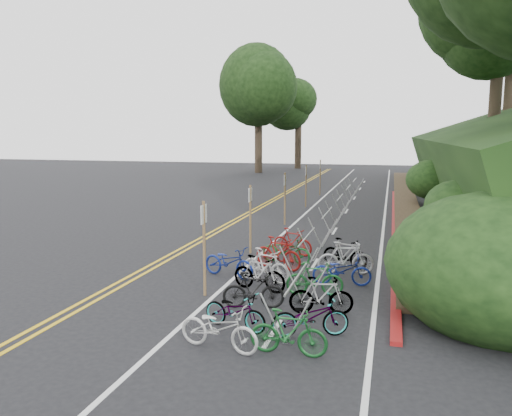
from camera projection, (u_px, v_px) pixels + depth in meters
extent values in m
plane|color=black|center=(179.00, 294.00, 13.59)|extent=(120.00, 120.00, 0.00)
cube|color=gold|center=(224.00, 225.00, 23.69)|extent=(0.12, 80.00, 0.01)
cube|color=gold|center=(230.00, 226.00, 23.62)|extent=(0.12, 80.00, 0.01)
cube|color=silver|center=(289.00, 229.00, 22.87)|extent=(0.12, 80.00, 0.01)
cube|color=silver|center=(383.00, 233.00, 21.78)|extent=(0.12, 80.00, 0.01)
cube|color=silver|center=(273.00, 333.00, 10.88)|extent=(0.10, 1.60, 0.01)
cube|color=silver|center=(314.00, 264.00, 16.60)|extent=(0.10, 1.60, 0.01)
cube|color=silver|center=(335.00, 231.00, 22.33)|extent=(0.10, 1.60, 0.01)
cube|color=silver|center=(347.00, 211.00, 28.05)|extent=(0.10, 1.60, 0.01)
cube|color=silver|center=(354.00, 198.00, 33.78)|extent=(0.10, 1.60, 0.01)
cube|color=silver|center=(360.00, 189.00, 39.50)|extent=(0.10, 1.60, 0.01)
cube|color=silver|center=(364.00, 182.00, 45.23)|extent=(0.10, 1.60, 0.01)
cube|color=maroon|center=(395.00, 225.00, 23.55)|extent=(0.25, 28.00, 0.10)
cube|color=#382819|center=(405.00, 199.00, 32.91)|extent=(1.40, 44.00, 0.16)
ellipsoid|color=#284C19|center=(450.00, 248.00, 14.43)|extent=(2.00, 2.80, 1.60)
ellipsoid|color=#284C19|center=(459.00, 207.00, 18.92)|extent=(2.60, 3.64, 2.08)
ellipsoid|color=#284C19|center=(471.00, 182.00, 24.26)|extent=(2.20, 3.08, 1.76)
ellipsoid|color=#284C19|center=(431.00, 179.00, 30.42)|extent=(3.00, 4.20, 2.40)
ellipsoid|color=#284C19|center=(435.00, 170.00, 35.93)|extent=(2.40, 3.36, 1.92)
ellipsoid|color=#284C19|center=(449.00, 158.00, 39.31)|extent=(2.80, 3.92, 2.24)
ellipsoid|color=#284C19|center=(435.00, 233.00, 17.36)|extent=(1.80, 2.52, 1.44)
ellipsoid|color=#284C19|center=(476.00, 165.00, 27.78)|extent=(3.20, 4.48, 2.56)
ellipsoid|color=black|center=(498.00, 266.00, 11.81)|extent=(5.28, 6.16, 3.52)
cylinder|color=#2D2319|center=(495.00, 108.00, 36.15)|extent=(0.86, 0.86, 6.69)
ellipsoid|color=black|center=(501.00, 22.00, 35.26)|extent=(8.91, 8.91, 8.47)
cylinder|color=#2D2319|center=(509.00, 99.00, 42.96)|extent=(0.91, 0.91, 7.64)
cylinder|color=#2D2319|center=(258.00, 145.00, 55.56)|extent=(0.83, 0.83, 6.21)
ellipsoid|color=black|center=(258.00, 93.00, 54.72)|extent=(8.49, 8.49, 8.07)
cylinder|color=#2D2319|center=(298.00, 146.00, 62.44)|extent=(0.81, 0.81, 5.73)
ellipsoid|color=black|center=(299.00, 104.00, 61.69)|extent=(7.43, 7.43, 7.06)
cylinder|color=#9B9B9B|center=(297.00, 278.00, 11.32)|extent=(0.05, 2.64, 0.05)
cylinder|color=#9B9B9B|center=(272.00, 318.00, 10.31)|extent=(0.54, 0.04, 1.05)
cylinder|color=#9B9B9B|center=(299.00, 321.00, 10.17)|extent=(0.54, 0.04, 1.05)
cylinder|color=#9B9B9B|center=(294.00, 284.00, 12.64)|extent=(0.54, 0.04, 1.05)
cylinder|color=#9B9B9B|center=(316.00, 286.00, 12.49)|extent=(0.54, 0.04, 1.05)
cylinder|color=#9B9B9B|center=(307.00, 237.00, 15.51)|extent=(0.05, 3.00, 0.05)
cylinder|color=#9B9B9B|center=(289.00, 265.00, 14.33)|extent=(0.58, 0.04, 1.13)
cylinder|color=#9B9B9B|center=(308.00, 266.00, 14.18)|extent=(0.58, 0.04, 1.13)
cylinder|color=#9B9B9B|center=(305.00, 245.00, 17.00)|extent=(0.58, 0.04, 1.13)
cylinder|color=#9B9B9B|center=(322.00, 245.00, 16.85)|extent=(0.58, 0.04, 1.13)
cylinder|color=#9B9B9B|center=(327.00, 212.00, 20.28)|extent=(0.05, 3.00, 0.05)
cylinder|color=#9B9B9B|center=(315.00, 232.00, 19.10)|extent=(0.58, 0.04, 1.13)
cylinder|color=#9B9B9B|center=(330.00, 233.00, 18.95)|extent=(0.58, 0.04, 1.13)
cylinder|color=#9B9B9B|center=(325.00, 220.00, 21.77)|extent=(0.58, 0.04, 1.13)
cylinder|color=#9B9B9B|center=(337.00, 221.00, 21.62)|extent=(0.58, 0.04, 1.13)
cylinder|color=#9B9B9B|center=(340.00, 197.00, 25.05)|extent=(0.05, 3.00, 0.05)
cylinder|color=#9B9B9B|center=(331.00, 213.00, 23.87)|extent=(0.58, 0.04, 1.13)
cylinder|color=#9B9B9B|center=(342.00, 213.00, 23.72)|extent=(0.58, 0.04, 1.13)
cylinder|color=#9B9B9B|center=(337.00, 205.00, 26.54)|extent=(0.58, 0.04, 1.13)
cylinder|color=#9B9B9B|center=(348.00, 205.00, 26.39)|extent=(0.58, 0.04, 1.13)
cylinder|color=#9B9B9B|center=(348.00, 187.00, 29.82)|extent=(0.05, 3.00, 0.05)
cylinder|color=#9B9B9B|center=(341.00, 200.00, 28.64)|extent=(0.58, 0.04, 1.13)
cylinder|color=#9B9B9B|center=(351.00, 200.00, 28.49)|extent=(0.58, 0.04, 1.13)
cylinder|color=#9B9B9B|center=(346.00, 194.00, 31.31)|extent=(0.58, 0.04, 1.13)
cylinder|color=#9B9B9B|center=(355.00, 194.00, 31.17)|extent=(0.58, 0.04, 1.13)
cylinder|color=#9B9B9B|center=(355.00, 180.00, 34.59)|extent=(0.05, 3.00, 0.05)
cylinder|color=#9B9B9B|center=(349.00, 190.00, 33.41)|extent=(0.58, 0.04, 1.13)
cylinder|color=#9B9B9B|center=(357.00, 190.00, 33.27)|extent=(0.58, 0.04, 1.13)
cylinder|color=#9B9B9B|center=(352.00, 186.00, 36.08)|extent=(0.58, 0.04, 1.13)
cylinder|color=#9B9B9B|center=(360.00, 186.00, 35.94)|extent=(0.58, 0.04, 1.13)
cylinder|color=brown|center=(204.00, 249.00, 13.24)|extent=(0.08, 0.08, 2.57)
cube|color=silver|center=(204.00, 214.00, 13.10)|extent=(0.02, 0.40, 0.50)
cylinder|color=brown|center=(250.00, 219.00, 18.02)|extent=(0.08, 0.08, 2.50)
cube|color=silver|center=(250.00, 195.00, 17.89)|extent=(0.02, 0.40, 0.50)
cylinder|color=brown|center=(285.00, 199.00, 23.75)|extent=(0.08, 0.08, 2.50)
cube|color=silver|center=(285.00, 180.00, 23.62)|extent=(0.02, 0.40, 0.50)
cylinder|color=brown|center=(306.00, 186.00, 29.47)|extent=(0.08, 0.08, 2.50)
cube|color=silver|center=(306.00, 171.00, 29.34)|extent=(0.02, 0.40, 0.50)
cylinder|color=brown|center=(320.00, 178.00, 35.20)|extent=(0.08, 0.08, 2.50)
cube|color=silver|center=(320.00, 165.00, 35.07)|extent=(0.02, 0.40, 0.50)
imported|color=navy|center=(229.00, 262.00, 15.11)|extent=(1.19, 1.91, 0.95)
imported|color=beige|center=(219.00, 328.00, 10.00)|extent=(0.92, 1.84, 0.92)
imported|color=#144C1E|center=(288.00, 333.00, 9.74)|extent=(0.46, 1.56, 0.94)
imported|color=slate|center=(235.00, 311.00, 11.07)|extent=(1.00, 1.69, 0.84)
imported|color=slate|center=(310.00, 317.00, 10.65)|extent=(1.17, 1.79, 0.89)
imported|color=black|center=(253.00, 290.00, 12.39)|extent=(0.77, 1.60, 0.93)
imported|color=slate|center=(321.00, 296.00, 11.97)|extent=(0.70, 1.60, 0.93)
imported|color=slate|center=(259.00, 273.00, 13.77)|extent=(0.90, 1.71, 0.99)
imported|color=#144C1E|center=(315.00, 279.00, 13.37)|extent=(0.67, 1.59, 0.92)
imported|color=beige|center=(266.00, 265.00, 14.64)|extent=(1.03, 1.70, 0.99)
imported|color=navy|center=(342.00, 270.00, 14.29)|extent=(0.74, 1.72, 0.88)
imported|color=maroon|center=(278.00, 253.00, 16.00)|extent=(1.10, 1.80, 1.04)
imported|color=#9E9EA3|center=(346.00, 258.00, 15.34)|extent=(0.91, 1.80, 1.04)
imported|color=#144C1E|center=(286.00, 250.00, 16.72)|extent=(0.88, 1.78, 0.90)
imported|color=slate|center=(345.00, 253.00, 16.19)|extent=(1.01, 1.64, 0.95)
imported|color=maroon|center=(292.00, 242.00, 17.91)|extent=(0.98, 1.66, 0.96)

